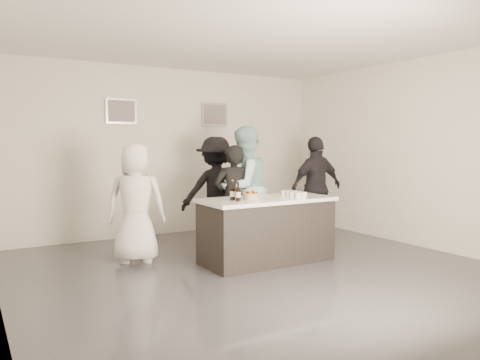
{
  "coord_description": "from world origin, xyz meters",
  "views": [
    {
      "loc": [
        -3.26,
        -5.0,
        1.66
      ],
      "look_at": [
        0.0,
        0.5,
        1.15
      ],
      "focal_mm": 35.0,
      "sensor_mm": 36.0,
      "label": 1
    }
  ],
  "objects": [
    {
      "name": "floor",
      "position": [
        0.0,
        0.0,
        0.0
      ],
      "size": [
        6.0,
        6.0,
        0.0
      ],
      "primitive_type": "plane",
      "color": "#3D3D42",
      "rests_on": "ground"
    },
    {
      "name": "cake",
      "position": [
        0.04,
        0.27,
        0.94
      ],
      "size": [
        0.21,
        0.21,
        0.08
      ],
      "primitive_type": "cylinder",
      "color": "gold",
      "rests_on": "bar_counter"
    },
    {
      "name": "picture_left",
      "position": [
        -0.9,
        2.97,
        2.2
      ],
      "size": [
        0.54,
        0.04,
        0.44
      ],
      "primitive_type": "cube",
      "color": "#B2B2B7",
      "rests_on": "wall_back"
    },
    {
      "name": "bar_counter",
      "position": [
        0.34,
        0.34,
        0.45
      ],
      "size": [
        1.86,
        0.86,
        0.9
      ],
      "primitive_type": "cube",
      "color": "white",
      "rests_on": "ground"
    },
    {
      "name": "beer_bottle_a",
      "position": [
        -0.21,
        0.34,
        1.03
      ],
      "size": [
        0.07,
        0.07,
        0.26
      ],
      "primitive_type": "cylinder",
      "color": "black",
      "rests_on": "bar_counter"
    },
    {
      "name": "picture_right",
      "position": [
        0.9,
        2.97,
        2.2
      ],
      "size": [
        0.54,
        0.04,
        0.44
      ],
      "primitive_type": "cube",
      "color": "#B2B2B7",
      "rests_on": "wall_back"
    },
    {
      "name": "wall_back",
      "position": [
        0.0,
        3.0,
        1.5
      ],
      "size": [
        6.0,
        0.04,
        3.0
      ],
      "primitive_type": "cube",
      "color": "silver",
      "rests_on": "ground"
    },
    {
      "name": "person_guest_right",
      "position": [
        2.02,
        1.3,
        0.89
      ],
      "size": [
        1.04,
        0.44,
        1.77
      ],
      "primitive_type": "imported",
      "rotation": [
        0.0,
        0.0,
        3.14
      ],
      "color": "black",
      "rests_on": "ground"
    },
    {
      "name": "ceiling",
      "position": [
        0.0,
        0.0,
        3.0
      ],
      "size": [
        6.0,
        6.0,
        0.0
      ],
      "primitive_type": "plane",
      "rotation": [
        3.14,
        0.0,
        0.0
      ],
      "color": "white"
    },
    {
      "name": "tumbler_cluster",
      "position": [
        0.74,
        0.26,
        0.94
      ],
      "size": [
        0.19,
        0.4,
        0.08
      ],
      "primitive_type": "cube",
      "color": "#C57512",
      "rests_on": "bar_counter"
    },
    {
      "name": "beer_bottle_b",
      "position": [
        -0.2,
        0.21,
        1.03
      ],
      "size": [
        0.07,
        0.07,
        0.26
      ],
      "primitive_type": "cylinder",
      "color": "black",
      "rests_on": "bar_counter"
    },
    {
      "name": "person_guest_back",
      "position": [
        0.29,
        1.76,
        0.88
      ],
      "size": [
        1.27,
        0.92,
        1.76
      ],
      "primitive_type": "imported",
      "rotation": [
        0.0,
        0.0,
        2.88
      ],
      "color": "black",
      "rests_on": "ground"
    },
    {
      "name": "person_main_black",
      "position": [
        0.2,
        1.06,
        0.81
      ],
      "size": [
        0.63,
        0.45,
        1.63
      ],
      "primitive_type": "imported",
      "rotation": [
        0.0,
        0.0,
        3.03
      ],
      "color": "black",
      "rests_on": "ground"
    },
    {
      "name": "candles",
      "position": [
        0.11,
        0.07,
        0.9
      ],
      "size": [
        0.24,
        0.08,
        0.01
      ],
      "primitive_type": "cube",
      "color": "pink",
      "rests_on": "bar_counter"
    },
    {
      "name": "person_main_blue",
      "position": [
        0.48,
        1.19,
        0.96
      ],
      "size": [
        1.1,
        0.96,
        1.91
      ],
      "primitive_type": "imported",
      "rotation": [
        0.0,
        0.0,
        3.44
      ],
      "color": "#9DCDCE",
      "rests_on": "ground"
    },
    {
      "name": "person_guest_left",
      "position": [
        -1.23,
        1.26,
        0.83
      ],
      "size": [
        0.96,
        0.84,
        1.66
      ],
      "primitive_type": "imported",
      "rotation": [
        0.0,
        0.0,
        2.66
      ],
      "color": "white",
      "rests_on": "ground"
    },
    {
      "name": "wall_right",
      "position": [
        3.0,
        0.0,
        1.5
      ],
      "size": [
        0.04,
        6.0,
        3.0
      ],
      "primitive_type": "cube",
      "color": "silver",
      "rests_on": "ground"
    }
  ]
}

